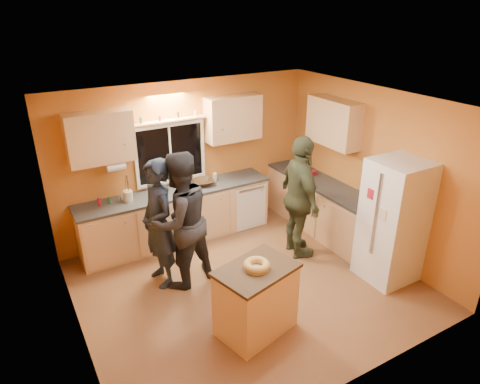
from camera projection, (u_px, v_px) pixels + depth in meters
ground at (248, 285)px, 6.12m from camera, size 4.50×4.50×0.00m
room_shell at (241, 169)px, 5.84m from camera, size 4.54×4.04×2.61m
back_counter at (197, 211)px, 7.29m from camera, size 4.23×0.62×0.90m
right_counter at (332, 213)px, 7.22m from camera, size 0.62×1.84×0.90m
refrigerator at (393, 221)px, 5.98m from camera, size 0.72×0.70×1.80m
island at (256, 299)px, 5.12m from camera, size 1.06×0.84×0.90m
bundt_pastry at (257, 265)px, 4.92m from camera, size 0.31×0.31×0.09m
person_left at (159, 224)px, 5.85m from camera, size 0.49×0.71×1.86m
person_center at (180, 221)px, 5.82m from camera, size 1.10×0.94×1.97m
person_right at (300, 198)px, 6.50m from camera, size 0.73×1.22×1.95m
mixing_bowl at (203, 182)px, 7.16m from camera, size 0.40×0.40×0.09m
utensil_crock at (128, 196)px, 6.56m from camera, size 0.14×0.14×0.17m
potted_plant at (375, 196)px, 6.37m from camera, size 0.36×0.34×0.33m
red_box at (311, 173)px, 7.57m from camera, size 0.16×0.13×0.07m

